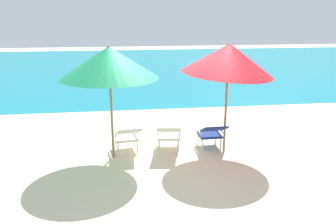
{
  "coord_description": "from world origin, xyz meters",
  "views": [
    {
      "loc": [
        -1.07,
        -7.69,
        3.08
      ],
      "look_at": [
        0.0,
        0.24,
        0.75
      ],
      "focal_mm": 37.21,
      "sensor_mm": 36.0,
      "label": 1
    }
  ],
  "objects_px": {
    "beach_umbrella_left": "(109,62)",
    "beach_umbrella_right": "(228,59)",
    "lounge_chair_left": "(127,135)",
    "lounge_chair_right": "(212,132)",
    "lounge_chair_center": "(169,134)"
  },
  "relations": [
    {
      "from": "beach_umbrella_left",
      "to": "beach_umbrella_right",
      "type": "xyz_separation_m",
      "value": [
        2.5,
        0.01,
        0.03
      ]
    },
    {
      "from": "beach_umbrella_left",
      "to": "lounge_chair_left",
      "type": "bearing_deg",
      "value": 35.24
    },
    {
      "from": "beach_umbrella_left",
      "to": "beach_umbrella_right",
      "type": "bearing_deg",
      "value": 0.33
    },
    {
      "from": "lounge_chair_left",
      "to": "beach_umbrella_left",
      "type": "distance_m",
      "value": 1.71
    },
    {
      "from": "beach_umbrella_right",
      "to": "beach_umbrella_left",
      "type": "bearing_deg",
      "value": -179.67
    },
    {
      "from": "lounge_chair_right",
      "to": "beach_umbrella_right",
      "type": "relative_size",
      "value": 0.34
    },
    {
      "from": "lounge_chair_center",
      "to": "lounge_chair_left",
      "type": "bearing_deg",
      "value": 178.69
    },
    {
      "from": "lounge_chair_center",
      "to": "beach_umbrella_left",
      "type": "height_order",
      "value": "beach_umbrella_left"
    },
    {
      "from": "lounge_chair_left",
      "to": "lounge_chair_right",
      "type": "relative_size",
      "value": 1.07
    },
    {
      "from": "lounge_chair_center",
      "to": "lounge_chair_right",
      "type": "relative_size",
      "value": 1.07
    },
    {
      "from": "beach_umbrella_right",
      "to": "lounge_chair_center",
      "type": "bearing_deg",
      "value": 171.51
    },
    {
      "from": "lounge_chair_right",
      "to": "beach_umbrella_left",
      "type": "relative_size",
      "value": 0.34
    },
    {
      "from": "lounge_chair_left",
      "to": "beach_umbrella_right",
      "type": "xyz_separation_m",
      "value": [
        2.19,
        -0.21,
        1.7
      ]
    },
    {
      "from": "lounge_chair_center",
      "to": "beach_umbrella_right",
      "type": "bearing_deg",
      "value": -8.49
    },
    {
      "from": "lounge_chair_right",
      "to": "beach_umbrella_right",
      "type": "distance_m",
      "value": 1.72
    }
  ]
}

